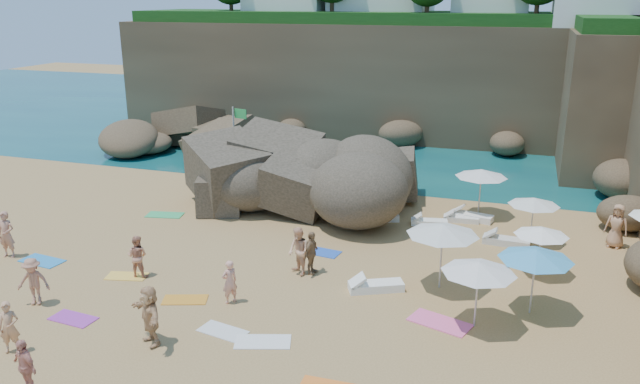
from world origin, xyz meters
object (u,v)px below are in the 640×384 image
(parasol_0, at_px, (356,160))
(parasol_2, at_px, (481,173))
(rock_outcrop, at_px, (299,206))
(person_stand_3, at_px, (311,253))
(parasol_1, at_px, (390,153))
(person_stand_0, at_px, (6,235))
(person_stand_5, at_px, (204,173))
(person_stand_4, at_px, (617,226))
(flag_pole, at_px, (236,137))
(person_stand_1, at_px, (137,256))
(lounger_0, at_px, (471,217))
(person_stand_6, at_px, (230,282))
(person_stand_2, at_px, (237,179))

(parasol_0, height_order, parasol_2, parasol_0)
(parasol_2, bearing_deg, rock_outcrop, -170.98)
(parasol_0, height_order, person_stand_3, parasol_0)
(parasol_1, distance_m, person_stand_0, 18.16)
(person_stand_5, bearing_deg, parasol_0, -12.26)
(parasol_0, height_order, person_stand_4, parasol_0)
(flag_pole, xyz_separation_m, person_stand_1, (1.33, -11.33, -2.00))
(flag_pole, relative_size, person_stand_3, 2.67)
(lounger_0, xyz_separation_m, person_stand_0, (-16.98, -10.08, 0.79))
(person_stand_6, bearing_deg, flag_pole, -120.19)
(person_stand_1, bearing_deg, parasol_2, -142.83)
(parasol_0, distance_m, person_stand_2, 6.22)
(person_stand_4, bearing_deg, person_stand_3, -129.84)
(parasol_0, relative_size, person_stand_0, 1.36)
(parasol_2, bearing_deg, parasol_0, 179.75)
(person_stand_0, distance_m, person_stand_6, 10.05)
(person_stand_1, bearing_deg, person_stand_2, -92.46)
(parasol_0, bearing_deg, person_stand_4, -10.83)
(person_stand_2, bearing_deg, parasol_0, -130.45)
(person_stand_3, bearing_deg, person_stand_2, 48.22)
(lounger_0, relative_size, person_stand_3, 1.17)
(rock_outcrop, height_order, flag_pole, flag_pole)
(person_stand_5, bearing_deg, rock_outcrop, -25.30)
(person_stand_3, bearing_deg, person_stand_6, 155.85)
(person_stand_3, relative_size, person_stand_4, 0.89)
(person_stand_1, distance_m, person_stand_5, 11.18)
(parasol_2, bearing_deg, person_stand_4, -21.29)
(rock_outcrop, xyz_separation_m, person_stand_5, (-5.93, 1.39, 0.80))
(flag_pole, relative_size, parasol_1, 1.84)
(flag_pole, relative_size, person_stand_2, 2.32)
(parasol_1, bearing_deg, parasol_2, -26.89)
(parasol_1, distance_m, person_stand_1, 14.74)
(person_stand_2, xyz_separation_m, person_stand_5, (-2.41, 0.99, -0.14))
(person_stand_1, bearing_deg, person_stand_5, -80.37)
(parasol_1, xyz_separation_m, person_stand_2, (-7.16, -3.39, -1.12))
(person_stand_2, distance_m, person_stand_4, 17.64)
(parasol_0, bearing_deg, parasol_2, -0.25)
(flag_pole, height_order, person_stand_1, flag_pole)
(person_stand_0, bearing_deg, person_stand_6, -12.69)
(parasol_2, xyz_separation_m, person_stand_4, (5.62, -2.19, -1.15))
(person_stand_2, height_order, person_stand_5, person_stand_2)
(rock_outcrop, xyz_separation_m, lounger_0, (8.21, 0.65, 0.15))
(person_stand_4, bearing_deg, person_stand_5, -166.06)
(rock_outcrop, xyz_separation_m, parasol_2, (8.46, 1.34, 2.07))
(person_stand_0, height_order, person_stand_3, person_stand_0)
(flag_pole, xyz_separation_m, person_stand_4, (18.29, -2.81, -1.87))
(person_stand_5, bearing_deg, person_stand_1, -86.30)
(flag_pole, distance_m, lounger_0, 12.77)
(parasol_2, relative_size, person_stand_3, 1.46)
(person_stand_2, relative_size, person_stand_5, 1.18)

